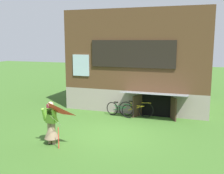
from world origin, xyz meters
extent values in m
plane|color=#386023|center=(0.00, 0.00, 0.00)|extent=(60.00, 60.00, 0.00)
cube|color=gray|center=(0.00, 5.30, 0.59)|extent=(7.31, 4.59, 1.17)
cube|color=#4C331E|center=(0.00, 5.30, 3.17)|extent=(7.31, 4.59, 3.99)
cube|color=black|center=(0.00, 2.96, 3.00)|extent=(4.16, 0.08, 1.31)
cube|color=#9EB7C6|center=(0.00, 2.98, 3.00)|extent=(4.00, 0.04, 1.19)
cube|color=#9EB7C6|center=(-2.73, 2.97, 2.37)|extent=(0.90, 0.06, 1.10)
cube|color=black|center=(1.21, 2.98, 0.53)|extent=(1.40, 0.03, 1.05)
cube|color=#3D2B1E|center=(0.36, 2.70, 0.53)|extent=(0.35, 0.66, 1.05)
cube|color=#3D2B1E|center=(2.06, 2.70, 0.53)|extent=(0.36, 0.65, 1.05)
cube|color=gray|center=(1.21, 2.45, 1.22)|extent=(3.04, 1.09, 0.18)
cylinder|color=#7F6B51|center=(-1.78, -1.74, 0.39)|extent=(0.14, 0.14, 0.78)
cylinder|color=#7F6B51|center=(-1.62, -1.74, 0.39)|extent=(0.14, 0.14, 0.78)
cone|color=#7F6B51|center=(-1.70, -1.74, 0.51)|extent=(0.52, 0.52, 0.58)
cube|color=#72AD38|center=(-1.70, -1.74, 1.06)|extent=(0.34, 0.20, 0.55)
cylinder|color=#72AD38|center=(-1.92, -1.84, 1.08)|extent=(0.17, 0.32, 0.51)
cylinder|color=#72AD38|center=(-1.48, -1.84, 1.08)|extent=(0.17, 0.32, 0.51)
cube|color=maroon|center=(-1.70, -1.80, 1.28)|extent=(0.20, 0.08, 0.36)
sphere|color=#D8AD8E|center=(-1.70, -1.74, 1.44)|extent=(0.21, 0.21, 0.21)
pyramid|color=red|center=(-1.44, -2.30, 1.26)|extent=(1.07, 0.92, 0.56)
cylinder|color=beige|center=(-1.35, -1.99, 0.96)|extent=(0.01, 0.62, 0.48)
cylinder|color=red|center=(-1.25, -2.04, 0.38)|extent=(0.03, 0.03, 0.75)
torus|color=black|center=(0.80, 2.64, 0.36)|extent=(0.72, 0.11, 0.72)
torus|color=black|center=(-0.17, 2.56, 0.36)|extent=(0.72, 0.11, 0.72)
cylinder|color=gold|center=(0.31, 2.60, 0.55)|extent=(0.73, 0.10, 0.04)
cylinder|color=gold|center=(0.31, 2.60, 0.43)|extent=(0.80, 0.10, 0.29)
cylinder|color=gold|center=(0.07, 2.58, 0.55)|extent=(0.04, 0.04, 0.40)
cube|color=black|center=(0.07, 2.58, 0.75)|extent=(0.20, 0.08, 0.05)
cylinder|color=gold|center=(0.80, 2.64, 0.71)|extent=(0.44, 0.07, 0.03)
torus|color=black|center=(-0.01, 2.28, 0.33)|extent=(0.65, 0.21, 0.66)
torus|color=black|center=(-0.87, 2.51, 0.33)|extent=(0.65, 0.21, 0.66)
cylinder|color=#287A3D|center=(-0.44, 2.39, 0.50)|extent=(0.65, 0.21, 0.04)
cylinder|color=#287A3D|center=(-0.44, 2.39, 0.39)|extent=(0.71, 0.22, 0.27)
cylinder|color=#287A3D|center=(-0.65, 2.45, 0.50)|extent=(0.04, 0.04, 0.37)
cube|color=black|center=(-0.65, 2.45, 0.68)|extent=(0.20, 0.08, 0.05)
cylinder|color=#287A3D|center=(-0.01, 2.28, 0.65)|extent=(0.43, 0.14, 0.03)
camera|label=1|loc=(3.30, -9.71, 3.65)|focal=43.31mm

